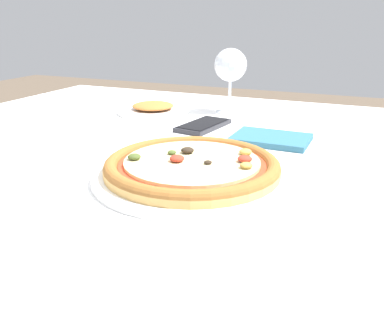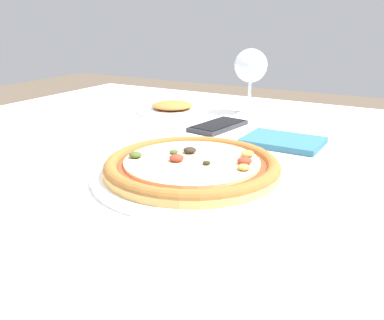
% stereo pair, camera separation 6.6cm
% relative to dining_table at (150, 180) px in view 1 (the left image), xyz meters
% --- Properties ---
extents(dining_table, '(1.15, 1.06, 0.74)m').
position_rel_dining_table_xyz_m(dining_table, '(0.00, 0.00, 0.00)').
color(dining_table, '#997047').
rests_on(dining_table, ground_plane).
extents(pizza_plate, '(0.31, 0.31, 0.04)m').
position_rel_dining_table_xyz_m(pizza_plate, '(0.17, -0.17, 0.11)').
color(pizza_plate, white).
rests_on(pizza_plate, dining_table).
extents(fork, '(0.04, 0.17, 0.00)m').
position_rel_dining_table_xyz_m(fork, '(-0.39, -0.02, 0.09)').
color(fork, silver).
rests_on(fork, dining_table).
extents(wine_glass_far_left, '(0.08, 0.08, 0.16)m').
position_rel_dining_table_xyz_m(wine_glass_far_left, '(0.07, 0.31, 0.21)').
color(wine_glass_far_left, silver).
rests_on(wine_glass_far_left, dining_table).
extents(cell_phone, '(0.09, 0.15, 0.01)m').
position_rel_dining_table_xyz_m(cell_phone, '(0.07, 0.13, 0.09)').
color(cell_phone, '#232328').
rests_on(cell_phone, dining_table).
extents(side_plate, '(0.18, 0.18, 0.03)m').
position_rel_dining_table_xyz_m(side_plate, '(-0.11, 0.22, 0.10)').
color(side_plate, white).
rests_on(side_plate, dining_table).
extents(napkin_folded, '(0.15, 0.11, 0.01)m').
position_rel_dining_table_xyz_m(napkin_folded, '(0.23, 0.08, 0.09)').
color(napkin_folded, '#2D607A').
rests_on(napkin_folded, dining_table).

